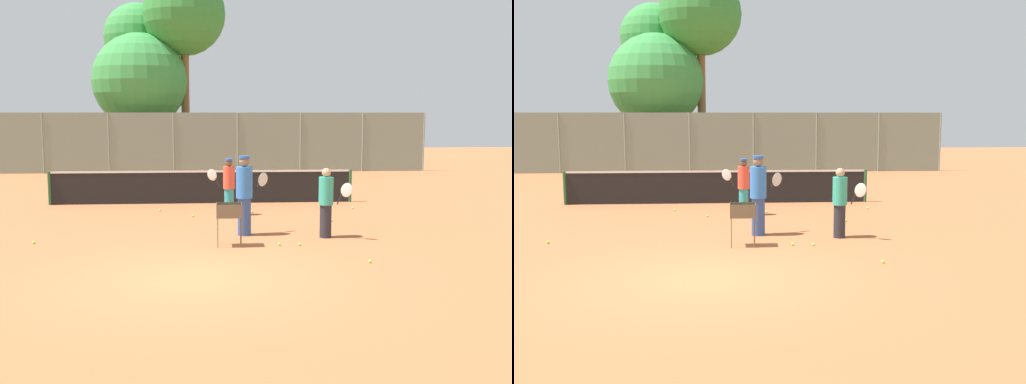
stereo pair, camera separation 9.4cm
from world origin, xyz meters
The scene contains 19 objects.
ground_plane centered at (0.00, 0.00, 0.00)m, with size 80.00×80.00×0.00m, color #B26038.
tennis_net centered at (0.00, 8.97, 0.56)m, with size 9.83×0.10×1.07m.
back_fence centered at (0.00, 19.35, 1.47)m, with size 22.13×0.08×2.95m.
tree_0 centered at (-3.82, 24.31, 7.02)m, with size 3.70×3.70×9.01m.
tree_1 centered at (-1.10, 22.27, 8.05)m, with size 4.36×4.36×10.30m.
tree_2 centered at (-3.47, 22.13, 4.59)m, with size 5.02×5.02×7.12m.
player_white_outfit centered at (2.99, 3.32, 0.85)m, with size 0.75×0.63×1.64m.
player_red_cap centered at (1.09, 3.74, 0.99)m, with size 0.84×0.63×1.91m.
player_yellow_shirt centered at (0.79, 6.61, 0.85)m, with size 0.84×0.46×1.63m.
ball_cart centered at (0.70, 2.56, 0.72)m, with size 0.56×0.41×0.95m.
tennis_ball_0 centered at (2.24, 2.49, 0.03)m, with size 0.07×0.07×0.07m, color #D1E54C.
tennis_ball_1 centered at (-3.68, 3.10, 0.03)m, with size 0.07×0.07×0.07m, color #D1E54C.
tennis_ball_2 centered at (3.39, 0.86, 0.03)m, with size 0.07×0.07×0.07m, color #D1E54C.
tennis_ball_3 centered at (1.79, 2.54, 0.03)m, with size 0.07×0.07×0.07m, color #D1E54C.
tennis_ball_4 centered at (-0.23, 6.37, 0.03)m, with size 0.07×0.07×0.07m, color #D1E54C.
tennis_ball_5 centered at (3.54, 5.40, 0.03)m, with size 0.07×0.07×0.07m, color #D1E54C.
tennis_ball_6 centered at (-1.25, 7.48, 0.03)m, with size 0.07×0.07×0.07m, color #D1E54C.
tennis_ball_7 centered at (1.47, 6.98, 0.03)m, with size 0.07×0.07×0.07m, color #D1E54C.
tennis_ball_8 centered at (4.61, 7.50, 0.03)m, with size 0.07×0.07×0.07m, color #D1E54C.
Camera 2 is at (0.44, -10.37, 2.90)m, focal length 42.00 mm.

